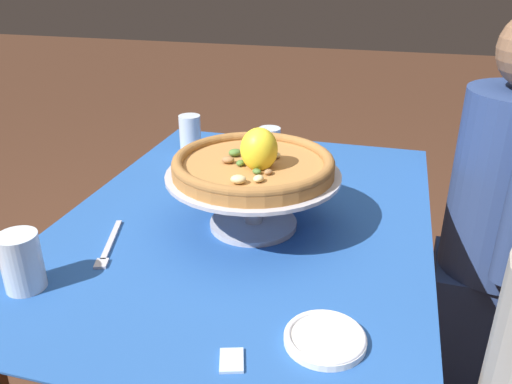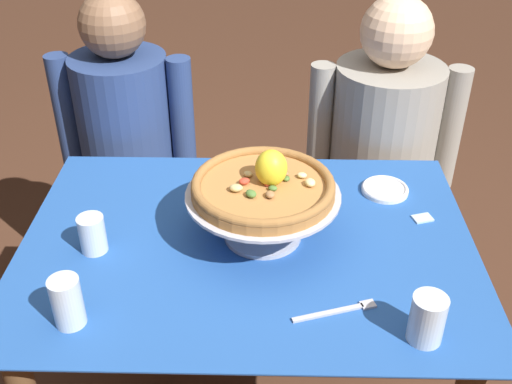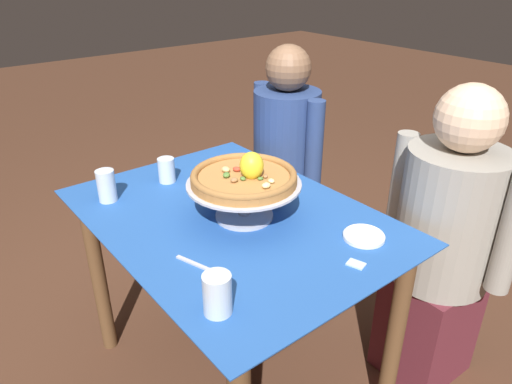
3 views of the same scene
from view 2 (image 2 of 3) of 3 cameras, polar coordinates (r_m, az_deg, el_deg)
The scene contains 11 objects.
dining_table at distance 1.63m, azimuth -0.75°, elevation -8.13°, with size 1.13×0.83×0.76m.
pizza_stand at distance 1.52m, azimuth 0.64°, elevation -1.41°, with size 0.38×0.38×0.13m.
pizza at distance 1.48m, azimuth 0.73°, elevation 0.65°, with size 0.35×0.35×0.11m.
water_glass_front_right at distance 1.32m, azimuth 15.48°, elevation -11.46°, with size 0.07×0.07×0.11m.
water_glass_side_left at distance 1.55m, azimuth -14.83°, elevation -3.97°, with size 0.07×0.07×0.10m.
water_glass_front_left at distance 1.36m, azimuth -16.99°, elevation -9.89°, with size 0.07×0.07×0.12m.
side_plate at distance 1.77m, azimuth 11.82°, elevation 0.27°, with size 0.13×0.13×0.02m.
dinner_fork at distance 1.37m, azimuth 7.71°, elevation -10.80°, with size 0.19×0.07×0.01m.
sugar_packet at distance 1.68m, azimuth 15.12°, elevation -2.35°, with size 0.05×0.04×0.01m, color silver.
diner_left at distance 2.24m, azimuth -11.46°, elevation 1.98°, with size 0.47×0.33×1.20m.
diner_right at distance 2.20m, azimuth 11.28°, elevation 2.00°, with size 0.51×0.37×1.20m.
Camera 2 is at (0.05, -1.22, 1.71)m, focal length 43.33 mm.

